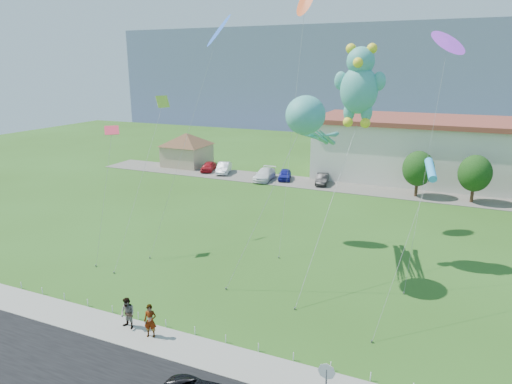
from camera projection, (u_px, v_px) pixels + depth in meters
ground at (192, 320)px, 27.85m from camera, size 160.00×160.00×0.00m
sidewalk at (166, 343)px, 25.41m from camera, size 80.00×2.50×0.10m
parking_strip at (335, 186)px, 58.71m from camera, size 70.00×6.00×0.06m
hill_ridge at (411, 74)px, 130.35m from camera, size 160.00×50.00×25.00m
pavilion at (187, 146)px, 69.85m from camera, size 9.20×9.20×5.00m
stop_sign at (326, 376)px, 19.96m from camera, size 0.80×0.07×2.50m
rope_fence at (180, 327)px, 26.63m from camera, size 26.05×0.05×0.50m
tree_near at (418, 169)px, 53.06m from camera, size 3.60×3.60×5.47m
tree_mid at (475, 173)px, 50.73m from camera, size 3.60×3.60×5.47m
pedestrian_left at (150, 321)px, 25.70m from camera, size 0.83×0.68×1.97m
pedestrian_right at (128, 313)px, 26.54m from camera, size 1.03×0.87×1.90m
parked_car_red at (208, 166)px, 66.57m from camera, size 2.46×4.25×1.36m
parked_car_silver at (224, 168)px, 65.35m from camera, size 2.85×4.83×1.50m
parked_car_white at (265, 174)px, 61.42m from camera, size 2.58×5.35×1.50m
parked_car_blue at (285, 174)px, 61.67m from camera, size 2.70×4.33×1.38m
parked_car_black at (322, 179)px, 59.26m from camera, size 2.16×4.33×1.36m
octopus_kite at (311, 125)px, 31.80m from camera, size 5.45×11.06×13.09m
teddy_bear_kite at (359, 84)px, 33.48m from camera, size 3.77×11.10×16.53m
small_kite_yellow at (157, 121)px, 38.79m from camera, size 2.03×9.97×12.39m
small_kite_blue at (217, 36)px, 37.43m from camera, size 3.61×8.19×18.43m
small_kite_purple at (447, 48)px, 31.60m from camera, size 1.85×6.90×17.22m
small_kite_pink at (110, 144)px, 36.06m from camera, size 1.42×4.57×10.46m
small_kite_orange at (305, 8)px, 39.83m from camera, size 2.30×9.99×21.07m
small_kite_cyan at (430, 171)px, 28.02m from camera, size 2.19×7.53×9.22m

